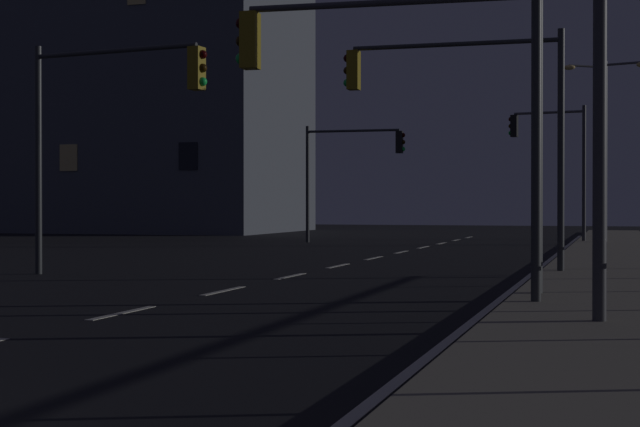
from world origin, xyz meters
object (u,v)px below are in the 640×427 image
object	(u,v)px
building_distant	(136,46)
street_lamp_corner	(551,8)
street_lamp_far_end	(588,7)
traffic_light_far_right	(463,100)
traffic_light_far_center	(552,147)
street_lamp_across_street	(612,134)
traffic_light_far_left	(395,75)
traffic_light_near_right	(351,159)
traffic_light_mid_right	(108,109)
street_lamp_median	(596,134)

from	to	relation	value
building_distant	street_lamp_corner	bearing A→B (deg)	-53.66
street_lamp_far_end	traffic_light_far_right	bearing A→B (deg)	107.18
traffic_light_far_center	street_lamp_corner	size ratio (longest dim) A/B	0.68
street_lamp_across_street	traffic_light_far_left	bearing A→B (deg)	-97.05
traffic_light_near_right	street_lamp_corner	xyz separation A→B (m)	(10.04, -23.72, 1.42)
street_lamp_corner	traffic_light_far_right	bearing A→B (deg)	112.41
traffic_light_mid_right	street_lamp_far_end	size ratio (longest dim) A/B	0.83
traffic_light_mid_right	street_lamp_corner	bearing A→B (deg)	-15.77
traffic_light_far_right	building_distant	bearing A→B (deg)	128.47
traffic_light_near_right	street_lamp_far_end	size ratio (longest dim) A/B	0.78
traffic_light_far_right	street_lamp_far_end	xyz separation A→B (m)	(3.16, -10.21, 0.05)
traffic_light_far_right	street_lamp_far_end	world-z (taller)	street_lamp_far_end
street_lamp_far_end	street_lamp_median	size ratio (longest dim) A/B	0.80
traffic_light_far_right	street_lamp_across_street	size ratio (longest dim) A/B	0.76
traffic_light_far_right	street_lamp_corner	world-z (taller)	street_lamp_corner
street_lamp_far_end	building_distant	xyz separation A→B (m)	(-28.54, 42.16, 7.37)
street_lamp_far_end	street_lamp_median	world-z (taller)	street_lamp_median
traffic_light_mid_right	street_lamp_across_street	xyz separation A→B (m)	(11.02, 21.42, 0.68)
street_lamp_across_street	traffic_light_near_right	bearing A→B (deg)	-177.02
traffic_light_far_left	street_lamp_corner	size ratio (longest dim) A/B	0.61
traffic_light_near_right	building_distant	size ratio (longest dim) A/B	0.22
traffic_light_far_left	traffic_light_far_center	bearing A→B (deg)	88.40
traffic_light_far_center	building_distant	world-z (taller)	building_distant
traffic_light_far_center	traffic_light_mid_right	bearing A→B (deg)	-110.81
traffic_light_far_center	street_lamp_far_end	size ratio (longest dim) A/B	0.87
traffic_light_far_center	building_distant	xyz separation A→B (m)	(-26.17, 12.37, 7.45)
traffic_light_far_right	street_lamp_corner	size ratio (longest dim) A/B	0.67
traffic_light_far_left	street_lamp_median	world-z (taller)	street_lamp_median
traffic_light_mid_right	street_lamp_median	xyz separation A→B (m)	(10.24, 28.47, 1.17)
traffic_light_far_left	traffic_light_far_right	xyz separation A→B (m)	(-0.04, 7.53, 0.36)
street_lamp_across_street	building_distant	distance (m)	32.41
street_lamp_median	building_distant	bearing A→B (deg)	167.02
traffic_light_far_right	traffic_light_mid_right	bearing A→B (deg)	-159.21
traffic_light_near_right	traffic_light_far_center	world-z (taller)	traffic_light_far_center
street_lamp_median	building_distant	xyz separation A→B (m)	(-27.86, 6.42, 6.50)
traffic_light_far_left	street_lamp_across_street	size ratio (longest dim) A/B	0.69
traffic_light_far_right	street_lamp_far_end	bearing A→B (deg)	-72.82
traffic_light_far_left	street_lamp_across_street	distance (m)	26.20
traffic_light_near_right	street_lamp_far_end	distance (m)	30.12
traffic_light_far_center	building_distant	bearing A→B (deg)	154.71
traffic_light_far_center	street_lamp_median	distance (m)	6.25
traffic_light_near_right	traffic_light_far_right	world-z (taller)	traffic_light_far_right
traffic_light_near_right	street_lamp_across_street	distance (m)	10.95
traffic_light_near_right	building_distant	distance (m)	23.97
traffic_light_near_right	street_lamp_far_end	world-z (taller)	street_lamp_far_end
street_lamp_median	traffic_light_near_right	bearing A→B (deg)	-143.02
traffic_light_far_left	street_lamp_corner	xyz separation A→B (m)	(2.36, 1.71, 1.28)
traffic_light_mid_right	street_lamp_median	size ratio (longest dim) A/B	0.66
street_lamp_median	street_lamp_corner	world-z (taller)	street_lamp_corner
street_lamp_median	traffic_light_far_center	bearing A→B (deg)	-105.83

